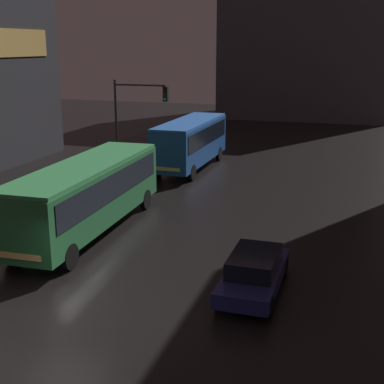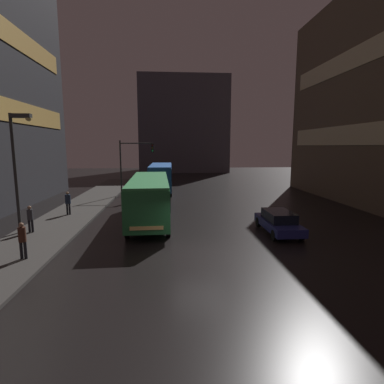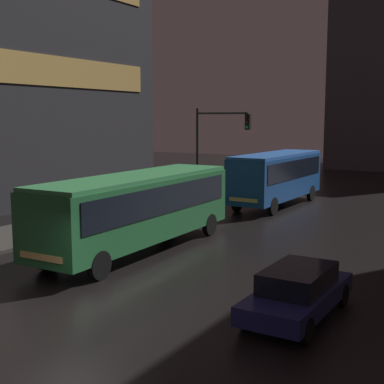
% 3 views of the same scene
% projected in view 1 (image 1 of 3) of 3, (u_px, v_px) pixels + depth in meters
% --- Properties ---
extents(ground_plane, '(120.00, 120.00, 0.00)m').
position_uv_depth(ground_plane, '(61.00, 315.00, 16.44)').
color(ground_plane, black).
extents(sidewalk_left, '(4.00, 48.00, 0.15)m').
position_uv_depth(sidewalk_left, '(11.00, 201.00, 28.23)').
color(sidewalk_left, '#3D3A38').
rests_on(sidewalk_left, ground).
extents(building_far_backdrop, '(18.07, 12.00, 19.16)m').
position_uv_depth(building_far_backdrop, '(307.00, 31.00, 60.31)').
color(building_far_backdrop, '#423D47').
rests_on(building_far_backdrop, ground).
extents(bus_near, '(2.95, 10.81, 3.10)m').
position_uv_depth(bus_near, '(87.00, 190.00, 23.22)').
color(bus_near, '#236B38').
rests_on(bus_near, ground).
extents(bus_far, '(2.55, 9.14, 3.23)m').
position_uv_depth(bus_far, '(191.00, 139.00, 35.39)').
color(bus_far, '#194793').
rests_on(bus_far, ground).
extents(car_taxi, '(1.81, 4.47, 1.37)m').
position_uv_depth(car_taxi, '(254.00, 272.00, 17.82)').
color(car_taxi, navy).
rests_on(car_taxi, ground).
extents(traffic_light_main, '(3.60, 0.35, 5.94)m').
position_uv_depth(traffic_light_main, '(134.00, 111.00, 33.32)').
color(traffic_light_main, '#2D2D2D').
rests_on(traffic_light_main, ground).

